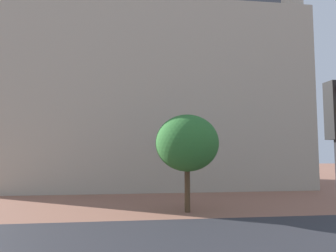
# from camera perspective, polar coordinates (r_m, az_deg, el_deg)

# --- Properties ---
(ground_plane) EXTENTS (120.00, 120.00, 0.00)m
(ground_plane) POSITION_cam_1_polar(r_m,az_deg,el_deg) (12.00, 1.06, -19.67)
(ground_plane) COLOR #93604C
(street_asphalt_strip) EXTENTS (120.00, 8.82, 0.00)m
(street_asphalt_strip) POSITION_cam_1_polar(r_m,az_deg,el_deg) (10.07, 2.84, -22.59)
(street_asphalt_strip) COLOR #2D2D33
(street_asphalt_strip) RESTS_ON ground_plane
(landmark_building) EXTENTS (25.56, 12.74, 30.96)m
(landmark_building) POSITION_cam_1_polar(r_m,az_deg,el_deg) (29.26, -3.00, 7.49)
(landmark_building) COLOR #B2A893
(landmark_building) RESTS_ON ground_plane
(tree_curb_far) EXTENTS (3.28, 3.28, 4.99)m
(tree_curb_far) POSITION_cam_1_polar(r_m,az_deg,el_deg) (15.73, 3.62, -3.24)
(tree_curb_far) COLOR #4C3823
(tree_curb_far) RESTS_ON ground_plane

